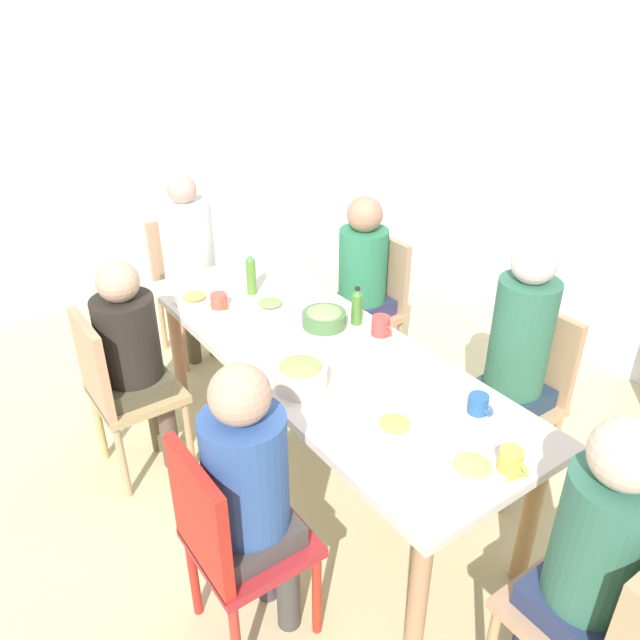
% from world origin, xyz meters
% --- Properties ---
extents(ground_plane, '(6.14, 6.14, 0.00)m').
position_xyz_m(ground_plane, '(0.00, 0.00, 0.00)').
color(ground_plane, '#CDBF8D').
extents(wall_back, '(5.36, 0.12, 2.60)m').
position_xyz_m(wall_back, '(0.00, 2.12, 1.30)').
color(wall_back, silver).
rests_on(wall_back, ground_plane).
extents(wall_left, '(0.12, 4.36, 2.60)m').
position_xyz_m(wall_left, '(-2.62, 0.00, 1.30)').
color(wall_left, silver).
rests_on(wall_left, ground_plane).
extents(dining_table, '(2.24, 0.80, 0.73)m').
position_xyz_m(dining_table, '(0.00, 0.00, 0.65)').
color(dining_table, beige).
rests_on(dining_table, ground_plane).
extents(chair_0, '(0.40, 0.40, 0.90)m').
position_xyz_m(chair_0, '(1.50, 0.00, 0.51)').
color(chair_0, tan).
rests_on(chair_0, ground_plane).
extents(person_0, '(0.30, 0.30, 1.21)m').
position_xyz_m(person_0, '(1.41, 0.00, 0.72)').
color(person_0, '#252948').
rests_on(person_0, ground_plane).
extents(chair_1, '(0.40, 0.40, 0.90)m').
position_xyz_m(chair_1, '(0.56, -0.78, 0.51)').
color(chair_1, '#AF252A').
rests_on(chair_1, ground_plane).
extents(person_1, '(0.30, 0.30, 1.19)m').
position_xyz_m(person_1, '(0.56, -0.69, 0.71)').
color(person_1, '#453D45').
rests_on(person_1, ground_plane).
extents(chair_2, '(0.40, 0.40, 0.90)m').
position_xyz_m(chair_2, '(0.56, 0.78, 0.51)').
color(chair_2, tan).
rests_on(chair_2, ground_plane).
extents(person_2, '(0.30, 0.30, 1.28)m').
position_xyz_m(person_2, '(0.56, 0.69, 0.75)').
color(person_2, '#36344C').
rests_on(person_2, ground_plane).
extents(chair_3, '(0.40, 0.40, 0.90)m').
position_xyz_m(chair_3, '(-0.56, -0.78, 0.51)').
color(chair_3, tan).
rests_on(chair_3, ground_plane).
extents(person_3, '(0.30, 0.30, 1.14)m').
position_xyz_m(person_3, '(-0.56, -0.69, 0.68)').
color(person_3, brown).
rests_on(person_3, ground_plane).
extents(chair_4, '(0.40, 0.40, 0.90)m').
position_xyz_m(chair_4, '(-0.56, 0.78, 0.51)').
color(chair_4, tan).
rests_on(chair_4, ground_plane).
extents(person_4, '(0.30, 0.30, 1.17)m').
position_xyz_m(person_4, '(-0.56, 0.69, 0.70)').
color(person_4, '#352F49').
rests_on(person_4, ground_plane).
extents(chair_5, '(0.40, 0.40, 0.90)m').
position_xyz_m(chair_5, '(-1.50, 0.00, 0.51)').
color(chair_5, tan).
rests_on(chair_5, ground_plane).
extents(person_5, '(0.32, 0.32, 1.21)m').
position_xyz_m(person_5, '(-1.41, 0.00, 0.73)').
color(person_5, '#4F493D').
rests_on(person_5, ground_plane).
extents(plate_0, '(0.23, 0.23, 0.04)m').
position_xyz_m(plate_0, '(-0.48, 0.02, 0.74)').
color(plate_0, white).
rests_on(plate_0, dining_table).
extents(plate_1, '(0.21, 0.21, 0.04)m').
position_xyz_m(plate_1, '(-0.77, -0.26, 0.74)').
color(plate_1, '#ECE5C9').
rests_on(plate_1, dining_table).
extents(plate_2, '(0.22, 0.22, 0.04)m').
position_xyz_m(plate_2, '(0.64, -0.11, 0.74)').
color(plate_2, white).
rests_on(plate_2, dining_table).
extents(plate_3, '(0.24, 0.24, 0.04)m').
position_xyz_m(plate_3, '(0.96, -0.04, 0.74)').
color(plate_3, silver).
rests_on(plate_3, dining_table).
extents(bowl_0, '(0.22, 0.22, 0.09)m').
position_xyz_m(bowl_0, '(-0.17, 0.14, 0.77)').
color(bowl_0, '#4B7544').
rests_on(bowl_0, dining_table).
extents(bowl_1, '(0.22, 0.22, 0.12)m').
position_xyz_m(bowl_1, '(0.20, -0.24, 0.79)').
color(bowl_1, beige).
rests_on(bowl_1, dining_table).
extents(cup_0, '(0.12, 0.08, 0.10)m').
position_xyz_m(cup_0, '(1.04, 0.06, 0.78)').
color(cup_0, '#E1CB49').
rests_on(cup_0, dining_table).
extents(cup_1, '(0.12, 0.08, 0.08)m').
position_xyz_m(cup_1, '(-0.63, -0.19, 0.77)').
color(cup_1, '#D05543').
rests_on(cup_1, dining_table).
extents(cup_2, '(0.11, 0.08, 0.08)m').
position_xyz_m(cup_2, '(0.75, 0.23, 0.77)').
color(cup_2, '#295B97').
rests_on(cup_2, dining_table).
extents(cup_3, '(0.12, 0.09, 0.09)m').
position_xyz_m(cup_3, '(0.06, 0.31, 0.78)').
color(cup_3, '#C3423D').
rests_on(cup_3, dining_table).
extents(bottle_0, '(0.05, 0.05, 0.24)m').
position_xyz_m(bottle_0, '(-0.67, 0.03, 0.84)').
color(bottle_0, '#558830').
rests_on(bottle_0, dining_table).
extents(bottle_1, '(0.05, 0.05, 0.20)m').
position_xyz_m(bottle_1, '(-0.09, 0.28, 0.82)').
color(bottle_1, '#457B2F').
rests_on(bottle_1, dining_table).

